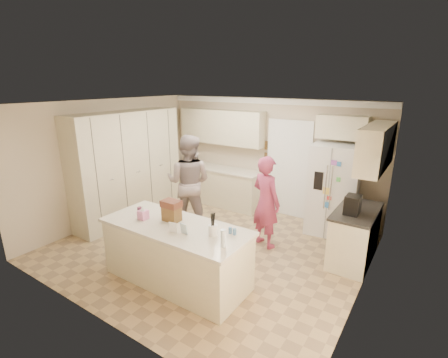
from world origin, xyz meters
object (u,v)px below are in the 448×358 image
Objects in this scene: island_base at (176,255)px; dollhouse_body at (172,214)px; refrigerator at (333,190)px; teen_boy at (189,182)px; tissue_box at (143,215)px; coffee_maker at (353,205)px; utensil_crock at (213,230)px; teen_girl at (266,202)px.

island_base is 8.46× the size of dollhouse_body.
teen_boy reaches higher than refrigerator.
refrigerator reaches higher than tissue_box.
coffee_maker reaches higher than utensil_crock.
island_base is 0.62m from dollhouse_body.
utensil_crock is at bearing -111.19° from refrigerator.
coffee_maker is 0.18× the size of teen_girl.
utensil_crock reaches higher than island_base.
utensil_crock is at bearing 4.40° from island_base.
dollhouse_body is at bearing 146.31° from island_base.
teen_boy is at bearing -175.00° from coffee_maker.
refrigerator is 1.24m from coffee_maker.
refrigerator reaches higher than island_base.
tissue_box is at bearing -153.43° from dollhouse_body.
coffee_maker is 2.32m from utensil_crock.
refrigerator is at bearing 56.93° from tissue_box.
teen_girl is at bearing -131.16° from refrigerator.
teen_boy is (-1.08, 1.63, 0.53)m from island_base.
dollhouse_body is at bearing 176.42° from utensil_crock.
refrigerator is at bearing 118.82° from coffee_maker.
island_base is 1.91m from teen_girl.
dollhouse_body reaches higher than tissue_box.
teen_boy is at bearing 107.01° from tissue_box.
coffee_maker is 2.87m from island_base.
coffee_maker is 3.28m from tissue_box.
island_base is 15.71× the size of tissue_box.
coffee_maker is 2.14× the size of tissue_box.
dollhouse_body is (-0.15, 0.10, 0.60)m from island_base.
teen_boy reaches higher than tissue_box.
refrigerator is 12.86× the size of tissue_box.
refrigerator is at bearing 74.63° from utensil_crock.
dollhouse_body reaches higher than utensil_crock.
refrigerator reaches higher than utensil_crock.
coffee_maker is 1.47m from teen_girl.
teen_boy reaches higher than teen_girl.
dollhouse_body is 1.84m from teen_girl.
tissue_box is at bearing -128.89° from refrigerator.
utensil_crock is 0.08× the size of teen_boy.
teen_girl is at bearing 71.33° from island_base.
coffee_maker is (0.59, -1.08, 0.17)m from refrigerator.
utensil_crock reaches higher than tissue_box.
teen_girl is at bearing 65.88° from dollhouse_body.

